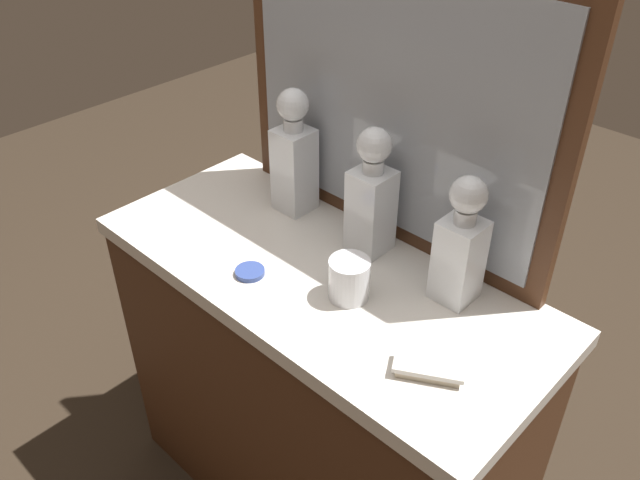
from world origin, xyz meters
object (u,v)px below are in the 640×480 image
crystal_decanter_center (371,203)px  silver_brush_right (429,368)px  porcelain_dish (250,272)px  crystal_decanter_left (294,163)px  crystal_decanter_far_right (460,252)px  crystal_tumbler_center (349,281)px

crystal_decanter_center → silver_brush_right: bearing=-34.1°
crystal_decanter_center → porcelain_dish: size_ratio=4.62×
crystal_decanter_center → porcelain_dish: 0.31m
crystal_decanter_center → silver_brush_right: 0.42m
crystal_decanter_center → crystal_decanter_left: bearing=179.0°
crystal_decanter_far_right → crystal_decanter_left: (-0.49, 0.01, 0.01)m
crystal_decanter_center → crystal_tumbler_center: crystal_decanter_center is taller
crystal_decanter_left → crystal_tumbler_center: 0.38m
crystal_decanter_left → crystal_decanter_center: bearing=-1.0°
crystal_decanter_far_right → crystal_decanter_left: 0.49m
crystal_decanter_left → crystal_decanter_far_right: bearing=-1.7°
crystal_decanter_far_right → crystal_decanter_center: crystal_decanter_center is taller
crystal_decanter_center → porcelain_dish: (-0.13, -0.26, -0.12)m
crystal_tumbler_center → silver_brush_right: 0.26m
silver_brush_right → crystal_decanter_far_right: bearing=113.0°
crystal_decanter_left → silver_brush_right: (0.59, -0.23, -0.12)m
crystal_decanter_far_right → silver_brush_right: 0.26m
crystal_decanter_left → silver_brush_right: size_ratio=2.24×
crystal_decanter_far_right → crystal_decanter_center: (-0.24, 0.01, 0.01)m
crystal_decanter_center → crystal_tumbler_center: 0.20m
silver_brush_right → crystal_decanter_center: bearing=145.9°
silver_brush_right → porcelain_dish: 0.46m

